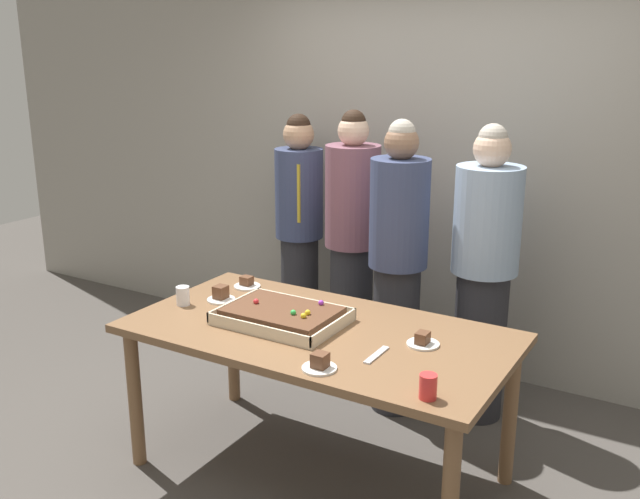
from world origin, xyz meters
TOP-DOWN VIEW (x-y plane):
  - ground_plane at (0.00, 0.00)m, footprint 12.00×12.00m
  - interior_back_panel at (0.00, 1.60)m, footprint 8.00×0.12m
  - party_table at (0.00, 0.00)m, footprint 1.85×0.97m
  - sheet_cake at (-0.20, -0.02)m, footprint 0.60×0.43m
  - plated_slice_near_left at (-0.67, 0.33)m, footprint 0.15×0.15m
  - plated_slice_near_right at (0.51, 0.08)m, footprint 0.15×0.15m
  - plated_slice_far_left at (0.23, -0.37)m, footprint 0.15×0.15m
  - plated_slice_far_right at (-0.65, 0.08)m, footprint 0.15×0.15m
  - drink_cup_nearest at (0.72, -0.38)m, footprint 0.07×0.07m
  - drink_cup_middle at (-0.78, -0.08)m, footprint 0.07×0.07m
  - cake_server_utensil at (0.38, -0.13)m, footprint 0.03×0.20m
  - person_serving_front at (0.04, 0.82)m, footprint 0.33×0.33m
  - person_green_shirt_behind at (0.49, 0.99)m, footprint 0.37×0.37m
  - person_striped_tie_right at (-0.89, 1.23)m, footprint 0.32×0.32m
  - person_far_right_suit at (-0.40, 1.08)m, footprint 0.34×0.34m

SIDE VIEW (x-z plane):
  - ground_plane at x=0.00m, z-range 0.00..0.00m
  - party_table at x=0.00m, z-range 0.31..1.09m
  - cake_server_utensil at x=0.38m, z-range 0.78..0.79m
  - plated_slice_near_left at x=-0.67m, z-range 0.77..0.83m
  - plated_slice_near_right at x=0.51m, z-range 0.77..0.83m
  - plated_slice_far_left at x=0.23m, z-range 0.77..0.84m
  - plated_slice_far_right at x=-0.65m, z-range 0.77..0.85m
  - sheet_cake at x=-0.20m, z-range 0.77..0.87m
  - drink_cup_nearest at x=0.72m, z-range 0.78..0.88m
  - drink_cup_middle at x=-0.78m, z-range 0.78..0.88m
  - person_striped_tie_right at x=-0.89m, z-range 0.04..1.71m
  - person_green_shirt_behind at x=0.49m, z-range 0.02..1.73m
  - person_serving_front at x=0.04m, z-range 0.03..1.75m
  - person_far_right_suit at x=-0.40m, z-range 0.03..1.76m
  - interior_back_panel at x=0.00m, z-range 0.00..3.00m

